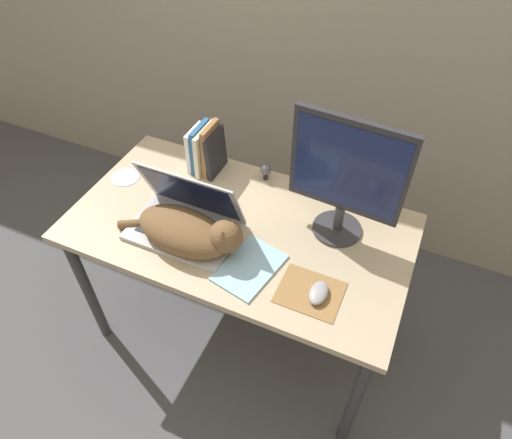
{
  "coord_description": "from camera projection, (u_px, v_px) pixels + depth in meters",
  "views": [
    {
      "loc": [
        0.53,
        -0.7,
        1.94
      ],
      "look_at": [
        0.09,
        0.31,
        0.81
      ],
      "focal_mm": 32.0,
      "sensor_mm": 36.0,
      "label": 1
    }
  ],
  "objects": [
    {
      "name": "ground_plane",
      "position": [
        209.0,
        390.0,
        1.99
      ],
      "size": [
        12.0,
        12.0,
        0.0
      ],
      "primitive_type": "plane",
      "color": "#4C4C51"
    },
    {
      "name": "desk",
      "position": [
        239.0,
        239.0,
        1.75
      ],
      "size": [
        1.27,
        0.69,
        0.71
      ],
      "color": "tan",
      "rests_on": "ground_plane"
    },
    {
      "name": "laptop",
      "position": [
        186.0,
        219.0,
        1.65
      ],
      "size": [
        0.39,
        0.25,
        0.25
      ],
      "color": "#B7B7BC",
      "rests_on": "desk"
    },
    {
      "name": "cat",
      "position": [
        189.0,
        232.0,
        1.58
      ],
      "size": [
        0.49,
        0.22,
        0.16
      ],
      "color": "brown",
      "rests_on": "desk"
    },
    {
      "name": "external_monitor",
      "position": [
        347.0,
        176.0,
        1.5
      ],
      "size": [
        0.4,
        0.18,
        0.48
      ],
      "color": "#333338",
      "rests_on": "desk"
    },
    {
      "name": "mousepad",
      "position": [
        310.0,
        292.0,
        1.49
      ],
      "size": [
        0.21,
        0.17,
        0.0
      ],
      "color": "olive",
      "rests_on": "desk"
    },
    {
      "name": "computer_mouse",
      "position": [
        319.0,
        293.0,
        1.46
      ],
      "size": [
        0.06,
        0.1,
        0.03
      ],
      "color": "#99999E",
      "rests_on": "mousepad"
    },
    {
      "name": "book_row",
      "position": [
        206.0,
        149.0,
        1.86
      ],
      "size": [
        0.12,
        0.17,
        0.22
      ],
      "color": "white",
      "rests_on": "desk"
    },
    {
      "name": "notepad",
      "position": [
        250.0,
        267.0,
        1.55
      ],
      "size": [
        0.21,
        0.27,
        0.01
      ],
      "color": "#99C6E0",
      "rests_on": "desk"
    },
    {
      "name": "webcam",
      "position": [
        266.0,
        170.0,
        1.85
      ],
      "size": [
        0.05,
        0.05,
        0.07
      ],
      "color": "#232328",
      "rests_on": "desk"
    },
    {
      "name": "cd_disc",
      "position": [
        125.0,
        177.0,
        1.89
      ],
      "size": [
        0.12,
        0.12,
        0.0
      ],
      "color": "silver",
      "rests_on": "desk"
    }
  ]
}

